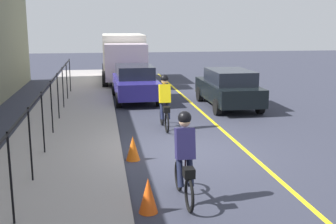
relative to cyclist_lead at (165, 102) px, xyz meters
name	(u,v)px	position (x,y,z in m)	size (l,w,h in m)	color
ground_plane	(187,151)	(-2.49, -0.26, -0.91)	(80.00, 80.00, 0.00)	#2F313F
lane_line_centre	(243,148)	(-2.49, -1.86, -0.91)	(36.00, 0.12, 0.01)	yellow
sidewalk	(61,154)	(-2.49, 3.14, -0.84)	(40.00, 3.20, 0.15)	gray
iron_fence	(47,100)	(-1.49, 3.54, 0.44)	(18.30, 0.04, 1.60)	black
cyclist_lead	(165,102)	(0.00, 0.00, 0.00)	(1.71, 0.36, 1.83)	black
cyclist_follow	(185,158)	(-5.82, 0.48, 0.00)	(1.71, 0.36, 1.83)	black
patrol_sedan	(228,88)	(3.32, -3.17, -0.09)	(4.41, 1.93, 1.58)	black
parked_sedan_rear	(135,82)	(5.54, 0.53, -0.09)	(4.44, 1.99, 1.58)	navy
box_truck_background	(124,56)	(11.71, 0.69, 0.64)	(6.73, 2.59, 2.78)	silver
traffic_cone_near	(133,148)	(-3.05, 1.28, -0.59)	(0.36, 0.36, 0.63)	orange
traffic_cone_far	(148,195)	(-6.17, 1.23, -0.57)	(0.36, 0.36, 0.67)	#E95213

